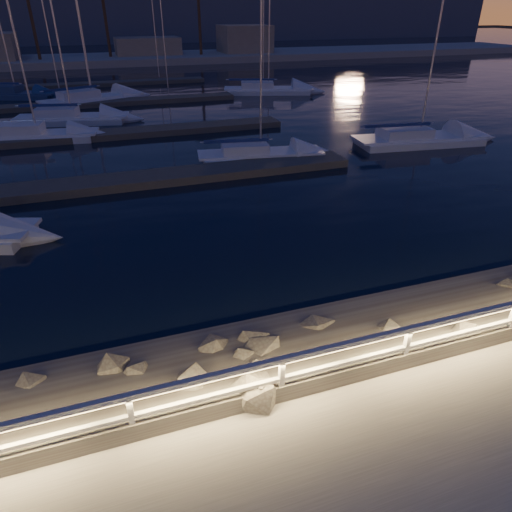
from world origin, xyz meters
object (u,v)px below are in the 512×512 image
object	(u,v)px
sailboat_g	(69,117)
sailboat_l	(266,89)
sailboat_h	(416,138)
sailboat_k	(89,99)
sailboat_n	(14,94)
guard_rail	(231,381)
sailboat_c	(257,154)
sailboat_f	(34,135)

from	to	relation	value
sailboat_g	sailboat_l	world-z (taller)	sailboat_l
sailboat_h	sailboat_k	distance (m)	28.86
sailboat_h	sailboat_n	size ratio (longest dim) A/B	1.10
guard_rail	sailboat_h	xyz separation A→B (m)	(17.45, 17.73, -0.95)
sailboat_g	sailboat_h	world-z (taller)	sailboat_h
sailboat_h	sailboat_n	world-z (taller)	sailboat_h
sailboat_l	sailboat_h	bearing A→B (deg)	-66.17
guard_rail	sailboat_h	distance (m)	24.90
sailboat_h	sailboat_l	size ratio (longest dim) A/B	0.96
sailboat_n	sailboat_l	bearing A→B (deg)	9.96
sailboat_g	sailboat_n	distance (m)	13.99
sailboat_h	sailboat_n	xyz separation A→B (m)	(-26.12, 26.78, 0.01)
sailboat_k	sailboat_l	xyz separation A→B (m)	(17.06, 0.08, -0.03)
sailboat_c	sailboat_f	bearing A→B (deg)	154.30
sailboat_c	sailboat_n	world-z (taller)	sailboat_n
sailboat_g	sailboat_f	bearing A→B (deg)	-101.18
sailboat_g	sailboat_k	bearing A→B (deg)	89.92
sailboat_c	sailboat_k	distance (m)	23.01
sailboat_f	sailboat_n	distance (m)	18.18
sailboat_k	sailboat_l	bearing A→B (deg)	-21.46
sailboat_k	sailboat_n	size ratio (longest dim) A/B	1.18
sailboat_g	sailboat_h	size ratio (longest dim) A/B	0.96
sailboat_c	sailboat_k	world-z (taller)	sailboat_k
sailboat_k	sailboat_f	bearing A→B (deg)	-128.24
sailboat_g	sailboat_n	world-z (taller)	sailboat_g
sailboat_c	sailboat_n	size ratio (longest dim) A/B	0.92
sailboat_f	sailboat_g	xyz separation A→B (m)	(2.10, 4.91, 0.00)
guard_rail	sailboat_h	size ratio (longest dim) A/B	3.06
sailboat_g	sailboat_c	bearing A→B (deg)	-41.19
sailboat_c	sailboat_g	world-z (taller)	sailboat_g
sailboat_c	sailboat_h	bearing A→B (deg)	9.24
sailboat_c	sailboat_k	bearing A→B (deg)	121.75
sailboat_f	sailboat_n	xyz separation A→B (m)	(-3.04, 17.92, 0.01)
guard_rail	sailboat_c	distance (m)	19.07
guard_rail	sailboat_n	distance (m)	45.36
sailboat_c	sailboat_l	bearing A→B (deg)	78.22
sailboat_h	sailboat_k	size ratio (longest dim) A/B	0.93
guard_rail	sailboat_k	xyz separation A→B (m)	(-1.91, 39.13, -0.91)
sailboat_c	sailboat_l	world-z (taller)	sailboat_l
sailboat_l	sailboat_k	bearing A→B (deg)	-162.02
sailboat_c	guard_rail	bearing A→B (deg)	-101.08
guard_rail	sailboat_k	world-z (taller)	sailboat_k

